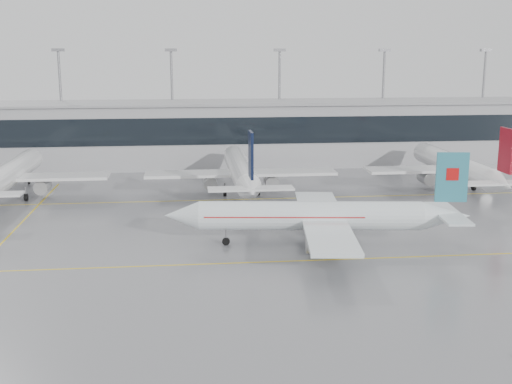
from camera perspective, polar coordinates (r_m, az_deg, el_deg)
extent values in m
plane|color=slate|center=(68.27, 1.10, -6.23)|extent=(320.00, 320.00, 0.00)
cube|color=gold|center=(68.27, 1.10, -6.22)|extent=(120.00, 0.25, 0.01)
cube|color=gold|center=(97.03, -1.16, -0.65)|extent=(120.00, 0.25, 0.01)
cube|color=gold|center=(84.92, -20.83, -3.34)|extent=(0.25, 60.00, 0.01)
cube|color=#98999C|center=(127.46, -2.46, 5.17)|extent=(180.00, 15.00, 12.00)
cube|color=black|center=(119.81, -2.22, 5.44)|extent=(180.00, 0.20, 5.00)
cube|color=gray|center=(126.86, -2.48, 7.95)|extent=(182.00, 16.00, 0.40)
cylinder|color=gray|center=(134.93, -16.89, 7.18)|extent=(0.50, 0.50, 22.00)
cube|color=gray|center=(134.51, -17.20, 11.98)|extent=(2.40, 1.00, 0.60)
cylinder|color=gray|center=(132.68, -7.44, 7.52)|extent=(0.50, 0.50, 22.00)
cube|color=gray|center=(132.26, -7.58, 12.41)|extent=(2.40, 1.00, 0.60)
cylinder|color=gray|center=(134.06, 2.09, 7.66)|extent=(0.50, 0.50, 22.00)
cube|color=gray|center=(133.64, 2.12, 12.50)|extent=(2.40, 1.00, 0.60)
cylinder|color=gray|center=(138.95, 11.18, 7.60)|extent=(0.50, 0.50, 22.00)
cube|color=gray|center=(138.55, 11.38, 12.26)|extent=(2.40, 1.00, 0.60)
cylinder|color=gray|center=(147.01, 19.46, 7.38)|extent=(0.50, 0.50, 22.00)
cube|color=gray|center=(146.63, 19.78, 11.78)|extent=(2.40, 1.00, 0.60)
cylinder|color=silver|center=(73.31, 4.84, -2.11)|extent=(25.50, 6.18, 3.32)
cone|color=silver|center=(73.61, -6.60, -2.09)|extent=(4.35, 3.75, 3.32)
cone|color=silver|center=(76.11, 16.52, -2.05)|extent=(5.94, 3.93, 3.32)
cube|color=silver|center=(73.54, 6.00, -2.41)|extent=(8.09, 27.78, 0.45)
cube|color=silver|center=(76.09, 16.68, -1.83)|extent=(3.98, 10.78, 0.25)
cube|color=teal|center=(75.28, 17.02, 1.27)|extent=(3.62, 0.76, 5.66)
cylinder|color=#A1A1A1|center=(69.30, 5.95, -4.62)|extent=(3.82, 2.50, 2.10)
cylinder|color=#A1A1A1|center=(78.50, 5.28, -2.59)|extent=(3.82, 2.50, 2.10)
cylinder|color=gray|center=(73.80, -2.69, -3.88)|extent=(0.20, 0.20, 1.40)
cylinder|color=black|center=(73.99, -2.68, -4.41)|extent=(0.93, 0.40, 0.90)
cylinder|color=gray|center=(71.66, 6.97, -4.37)|extent=(0.24, 0.24, 1.40)
cylinder|color=black|center=(71.86, 6.96, -4.91)|extent=(1.14, 0.57, 1.10)
cylinder|color=gray|center=(76.62, 6.53, -3.27)|extent=(0.24, 0.24, 1.40)
cylinder|color=black|center=(76.81, 6.52, -3.77)|extent=(1.14, 0.57, 1.10)
cube|color=#B70F0F|center=(75.22, 17.03, 1.54)|extent=(1.44, 0.61, 1.40)
cube|color=#B70F0F|center=(73.08, 2.50, -1.96)|extent=(18.26, 5.38, 0.12)
cylinder|color=silver|center=(104.28, -20.97, 1.57)|extent=(3.59, 27.36, 3.59)
cone|color=silver|center=(119.30, -19.11, 2.95)|extent=(3.59, 4.00, 3.59)
cube|color=silver|center=(102.92, -21.15, 1.19)|extent=(29.64, 5.00, 0.45)
cylinder|color=#A1A1A1|center=(102.54, -18.43, 0.50)|extent=(2.10, 3.60, 2.10)
cylinder|color=gray|center=(114.91, -19.56, 1.29)|extent=(0.20, 0.20, 1.56)
cylinder|color=black|center=(115.05, -19.53, 0.91)|extent=(0.30, 0.90, 0.90)
cylinder|color=gray|center=(101.71, -19.79, -0.02)|extent=(0.24, 0.24, 1.56)
cylinder|color=black|center=(101.87, -19.76, -0.44)|extent=(0.45, 1.10, 1.10)
cylinder|color=silver|center=(101.16, -1.42, 2.07)|extent=(3.59, 27.36, 3.59)
cone|color=silver|center=(116.58, -2.07, 3.42)|extent=(3.59, 4.00, 3.59)
cone|color=silver|center=(85.05, -0.48, 0.13)|extent=(3.59, 5.60, 3.59)
cube|color=silver|center=(99.76, -1.35, 1.70)|extent=(29.64, 5.00, 0.45)
cube|color=silver|center=(84.80, -0.46, 0.30)|extent=(11.40, 2.80, 0.25)
cube|color=black|center=(83.78, -0.46, 3.32)|extent=(0.35, 3.60, 6.12)
cylinder|color=#A1A1A1|center=(100.25, -4.10, 0.85)|extent=(2.10, 3.60, 2.10)
cylinder|color=#A1A1A1|center=(101.04, 1.35, 0.96)|extent=(2.10, 3.60, 2.10)
cylinder|color=gray|center=(112.09, -1.88, 1.73)|extent=(0.20, 0.20, 1.56)
cylinder|color=black|center=(112.24, -1.87, 1.34)|extent=(0.30, 0.90, 0.90)
cylinder|color=gray|center=(99.00, -2.79, 0.38)|extent=(0.24, 0.24, 1.56)
cylinder|color=black|center=(99.16, -2.78, -0.06)|extent=(0.45, 1.10, 1.10)
cylinder|color=gray|center=(99.44, 0.20, 0.45)|extent=(0.24, 0.24, 1.56)
cylinder|color=black|center=(99.60, 0.20, 0.01)|extent=(0.45, 1.10, 1.10)
cylinder|color=silver|center=(109.74, 17.13, 2.33)|extent=(3.59, 27.36, 3.59)
cone|color=silver|center=(124.10, 14.29, 3.58)|extent=(3.59, 4.00, 3.59)
cone|color=silver|center=(95.10, 21.00, 0.60)|extent=(3.59, 5.60, 3.59)
cube|color=silver|center=(108.45, 17.42, 1.99)|extent=(29.64, 5.00, 0.45)
cube|color=silver|center=(94.87, 21.07, 0.76)|extent=(11.40, 2.80, 0.25)
cube|color=maroon|center=(93.96, 21.34, 3.46)|extent=(0.35, 3.60, 6.12)
cylinder|color=#A1A1A1|center=(107.35, 14.92, 1.22)|extent=(2.10, 3.60, 2.10)
cylinder|color=#A1A1A1|center=(111.16, 19.54, 1.29)|extent=(2.10, 3.60, 2.10)
cylinder|color=gray|center=(119.89, 15.06, 2.00)|extent=(0.20, 0.20, 1.56)
cylinder|color=black|center=(120.03, 15.04, 1.64)|extent=(0.30, 0.90, 0.90)
cylinder|color=gray|center=(106.90, 16.29, 0.78)|extent=(0.24, 0.24, 1.56)
cylinder|color=black|center=(107.05, 16.26, 0.38)|extent=(0.45, 1.10, 1.10)
cylinder|color=gray|center=(108.99, 18.81, 0.83)|extent=(0.24, 0.24, 1.56)
cylinder|color=black|center=(109.14, 18.79, 0.43)|extent=(0.45, 1.10, 1.10)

